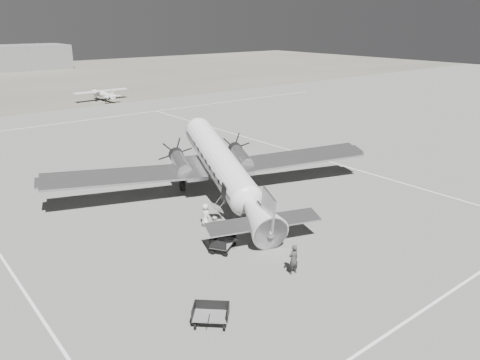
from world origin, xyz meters
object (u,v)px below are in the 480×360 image
(light_plane_right, at_px, (102,95))
(ramp_agent, at_px, (215,228))
(baggage_cart_far, at_px, (211,315))
(passenger, at_px, (205,215))
(ground_crew, at_px, (293,259))
(dc3_airliner, at_px, (223,169))
(baggage_cart_near, at_px, (223,243))

(light_plane_right, distance_m, ramp_agent, 57.94)
(baggage_cart_far, relative_size, ramp_agent, 1.09)
(passenger, bearing_deg, light_plane_right, -16.31)
(ground_crew, bearing_deg, dc3_airliner, -104.13)
(baggage_cart_near, bearing_deg, ramp_agent, 39.52)
(light_plane_right, relative_size, ground_crew, 5.53)
(ramp_agent, xyz_separation_m, passenger, (0.68, 2.04, 0.00))
(dc3_airliner, height_order, ground_crew, dc3_airliner)
(light_plane_right, bearing_deg, baggage_cart_far, -111.72)
(dc3_airliner, bearing_deg, baggage_cart_far, -110.44)
(ground_crew, height_order, passenger, ground_crew)
(baggage_cart_near, relative_size, passenger, 1.16)
(dc3_airliner, height_order, ramp_agent, dc3_airliner)
(baggage_cart_far, xyz_separation_m, passenger, (5.98, 9.09, 0.30))
(baggage_cart_far, distance_m, passenger, 10.88)
(dc3_airliner, xyz_separation_m, ground_crew, (-3.61, -11.16, -1.67))
(ground_crew, bearing_deg, baggage_cart_near, -69.51)
(dc3_airliner, relative_size, ground_crew, 15.34)
(dc3_airliner, height_order, passenger, dc3_airliner)
(light_plane_right, relative_size, passenger, 6.08)
(baggage_cart_near, distance_m, ground_crew, 4.78)
(ramp_agent, bearing_deg, ground_crew, -167.76)
(baggage_cart_far, bearing_deg, ramp_agent, 95.96)
(dc3_airliner, xyz_separation_m, baggage_cart_far, (-9.76, -12.08, -2.05))
(ground_crew, xyz_separation_m, passenger, (-0.17, 8.17, -0.08))
(ground_crew, distance_m, ramp_agent, 6.19)
(ramp_agent, distance_m, passenger, 2.15)
(ground_crew, xyz_separation_m, ramp_agent, (-0.85, 6.13, -0.08))
(baggage_cart_near, distance_m, ramp_agent, 1.67)
(baggage_cart_far, height_order, ramp_agent, ramp_agent)
(ramp_agent, bearing_deg, light_plane_right, -11.95)
(baggage_cart_near, height_order, ramp_agent, ramp_agent)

